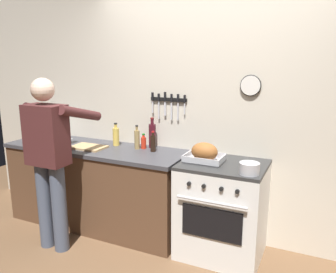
{
  "coord_description": "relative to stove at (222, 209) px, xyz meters",
  "views": [
    {
      "loc": [
        1.01,
        -1.9,
        1.82
      ],
      "look_at": [
        -0.27,
        0.85,
        1.13
      ],
      "focal_mm": 36.41,
      "sensor_mm": 36.0,
      "label": 1
    }
  ],
  "objects": [
    {
      "name": "bottle_soy_sauce",
      "position": [
        -0.76,
        0.09,
        0.54
      ],
      "size": [
        0.06,
        0.06,
        0.21
      ],
      "color": "black",
      "rests_on": "counter_block"
    },
    {
      "name": "wall_back",
      "position": [
        -0.22,
        0.36,
        0.85
      ],
      "size": [
        6.0,
        0.13,
        2.6
      ],
      "color": "beige",
      "rests_on": "ground"
    },
    {
      "name": "roasting_pan",
      "position": [
        -0.18,
        -0.02,
        0.53
      ],
      "size": [
        0.35,
        0.26,
        0.18
      ],
      "color": "#B7B7BC",
      "rests_on": "stove"
    },
    {
      "name": "bottle_cooking_oil",
      "position": [
        -1.24,
        0.14,
        0.55
      ],
      "size": [
        0.07,
        0.07,
        0.25
      ],
      "color": "gold",
      "rests_on": "counter_block"
    },
    {
      "name": "person_cook",
      "position": [
        -1.52,
        -0.57,
        0.5
      ],
      "size": [
        0.51,
        0.63,
        1.66
      ],
      "rotation": [
        0.0,
        0.0,
        1.33
      ],
      "color": "#4C566B",
      "rests_on": "ground"
    },
    {
      "name": "counter_block",
      "position": [
        -1.43,
        0.0,
        0.01
      ],
      "size": [
        2.03,
        0.65,
        0.9
      ],
      "color": "brown",
      "rests_on": "ground"
    },
    {
      "name": "bottle_hot_sauce",
      "position": [
        -0.91,
        0.15,
        0.52
      ],
      "size": [
        0.05,
        0.05,
        0.16
      ],
      "color": "red",
      "rests_on": "counter_block"
    },
    {
      "name": "bottle_vinegar",
      "position": [
        -0.96,
        0.11,
        0.56
      ],
      "size": [
        0.06,
        0.06,
        0.25
      ],
      "color": "#997F4C",
      "rests_on": "counter_block"
    },
    {
      "name": "cutting_board",
      "position": [
        -1.45,
        -0.08,
        0.46
      ],
      "size": [
        0.36,
        0.24,
        0.02
      ],
      "primitive_type": "cube",
      "color": "tan",
      "rests_on": "counter_block"
    },
    {
      "name": "bottle_wine_red",
      "position": [
        -0.84,
        0.23,
        0.59
      ],
      "size": [
        0.08,
        0.08,
        0.32
      ],
      "color": "#47141E",
      "rests_on": "counter_block"
    },
    {
      "name": "stove",
      "position": [
        0.0,
        0.0,
        0.0
      ],
      "size": [
        0.76,
        0.67,
        0.9
      ],
      "color": "white",
      "rests_on": "ground"
    },
    {
      "name": "saucepan",
      "position": [
        0.27,
        -0.19,
        0.5
      ],
      "size": [
        0.17,
        0.17,
        0.1
      ],
      "color": "#B7B7BC",
      "rests_on": "stove"
    }
  ]
}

